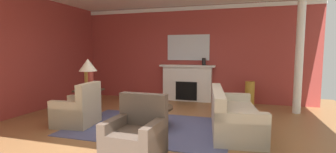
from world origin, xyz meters
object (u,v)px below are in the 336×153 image
object	(u,v)px
sofa	(232,116)
armchair_near_window	(78,112)
fireplace	(187,84)
mantel_mirror	(188,48)
vase_tall_corner	(250,94)
side_table	(89,101)
coffee_table	(150,112)
table_lamp	(88,68)
vase_mantel_right	(204,62)
armchair_facing_fireplace	(136,138)
vase_on_side_table	(91,81)

from	to	relation	value
sofa	armchair_near_window	bearing A→B (deg)	-169.43
fireplace	sofa	size ratio (longest dim) A/B	0.82
mantel_mirror	vase_tall_corner	xyz separation A→B (m)	(1.95, -0.42, -1.38)
side_table	coffee_table	bearing A→B (deg)	-10.23
fireplace	coffee_table	distance (m)	3.02
fireplace	coffee_table	xyz separation A→B (m)	(-0.15, -3.01, -0.23)
table_lamp	vase_mantel_right	size ratio (longest dim) A/B	3.19
armchair_facing_fireplace	vase_tall_corner	world-z (taller)	armchair_facing_fireplace
vase_mantel_right	vase_tall_corner	bearing A→B (deg)	-10.09
side_table	vase_on_side_table	xyz separation A→B (m)	(0.15, -0.12, 0.52)
fireplace	vase_tall_corner	bearing A→B (deg)	-8.71
armchair_facing_fireplace	armchair_near_window	bearing A→B (deg)	149.21
mantel_mirror	vase_mantel_right	size ratio (longest dim) A/B	5.95
armchair_near_window	coffee_table	distance (m)	1.60
side_table	armchair_facing_fireplace	bearing A→B (deg)	-40.72
armchair_near_window	coffee_table	xyz separation A→B (m)	(1.57, 0.33, 0.03)
armchair_facing_fireplace	coffee_table	world-z (taller)	armchair_facing_fireplace
armchair_facing_fireplace	vase_mantel_right	bearing A→B (deg)	85.38
sofa	side_table	world-z (taller)	sofa
armchair_near_window	sofa	bearing A→B (deg)	10.57
mantel_mirror	side_table	size ratio (longest dim) A/B	2.00
armchair_facing_fireplace	vase_mantel_right	distance (m)	4.56
mantel_mirror	vase_mantel_right	world-z (taller)	mantel_mirror
sofa	table_lamp	size ratio (longest dim) A/B	2.94
coffee_table	vase_tall_corner	xyz separation A→B (m)	(2.10, 2.71, 0.04)
coffee_table	table_lamp	xyz separation A→B (m)	(-1.73, 0.31, 0.89)
armchair_facing_fireplace	table_lamp	xyz separation A→B (m)	(-2.07, 1.78, 0.92)
armchair_facing_fireplace	side_table	world-z (taller)	armchair_facing_fireplace
mantel_mirror	table_lamp	distance (m)	3.43
armchair_near_window	vase_on_side_table	distance (m)	0.81
vase_mantel_right	fireplace	bearing A→B (deg)	174.86
sofa	armchair_facing_fireplace	size ratio (longest dim) A/B	2.32
armchair_facing_fireplace	table_lamp	world-z (taller)	table_lamp
sofa	vase_tall_corner	xyz separation A→B (m)	(0.40, 2.43, 0.08)
mantel_mirror	armchair_near_window	distance (m)	4.13
sofa	table_lamp	world-z (taller)	table_lamp
armchair_near_window	coffee_table	bearing A→B (deg)	11.95
side_table	vase_mantel_right	size ratio (longest dim) A/B	2.98
armchair_facing_fireplace	coffee_table	xyz separation A→B (m)	(-0.34, 1.47, 0.03)
side_table	vase_mantel_right	distance (m)	3.71
sofa	armchair_near_window	distance (m)	3.33
fireplace	vase_mantel_right	world-z (taller)	vase_mantel_right
armchair_near_window	side_table	size ratio (longest dim) A/B	1.36
fireplace	armchair_near_window	bearing A→B (deg)	-117.18
armchair_facing_fireplace	fireplace	bearing A→B (deg)	92.46
mantel_mirror	side_table	distance (m)	3.65
fireplace	table_lamp	world-z (taller)	table_lamp
vase_tall_corner	vase_on_side_table	bearing A→B (deg)	-145.62
mantel_mirror	vase_tall_corner	world-z (taller)	mantel_mirror
vase_on_side_table	armchair_near_window	bearing A→B (deg)	-88.82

